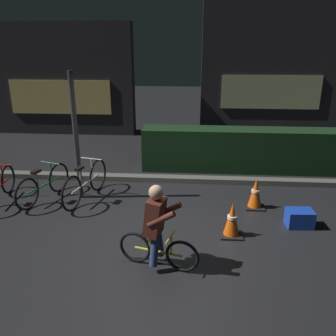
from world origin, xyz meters
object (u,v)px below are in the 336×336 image
(traffic_cone_far, at_px, (255,194))
(cyclist, at_px, (157,226))
(parked_bike_center_left, at_px, (86,183))
(traffic_cone_near, at_px, (232,220))
(parked_bike_left_mid, at_px, (44,185))
(blue_crate, at_px, (300,218))
(street_post, at_px, (76,138))

(traffic_cone_far, xyz_separation_m, cyclist, (-1.67, -2.00, 0.34))
(parked_bike_center_left, height_order, traffic_cone_near, parked_bike_center_left)
(parked_bike_left_mid, bearing_deg, parked_bike_center_left, -66.35)
(traffic_cone_near, bearing_deg, blue_crate, 18.48)
(parked_bike_center_left, xyz_separation_m, traffic_cone_far, (3.33, -0.12, -0.07))
(traffic_cone_far, bearing_deg, parked_bike_left_mid, 179.48)
(blue_crate, relative_size, cyclist, 0.35)
(street_post, distance_m, parked_bike_left_mid, 1.17)
(street_post, height_order, parked_bike_center_left, street_post)
(street_post, xyz_separation_m, blue_crate, (4.13, -0.90, -1.11))
(traffic_cone_far, xyz_separation_m, blue_crate, (0.65, -0.69, -0.14))
(blue_crate, distance_m, cyclist, 2.72)
(blue_crate, bearing_deg, parked_bike_center_left, 168.54)
(street_post, bearing_deg, traffic_cone_far, -3.54)
(street_post, xyz_separation_m, traffic_cone_far, (3.47, -0.21, -0.97))
(parked_bike_left_mid, relative_size, blue_crate, 3.39)
(street_post, distance_m, parked_bike_center_left, 0.92)
(parked_bike_center_left, relative_size, traffic_cone_near, 2.88)
(blue_crate, bearing_deg, traffic_cone_near, -161.52)
(parked_bike_center_left, bearing_deg, cyclist, -128.88)
(blue_crate, height_order, cyclist, cyclist)
(street_post, distance_m, traffic_cone_far, 3.61)
(street_post, relative_size, cyclist, 2.03)
(traffic_cone_near, height_order, traffic_cone_far, traffic_cone_far)
(street_post, bearing_deg, parked_bike_left_mid, -165.47)
(parked_bike_center_left, distance_m, blue_crate, 4.07)
(street_post, height_order, parked_bike_left_mid, street_post)
(parked_bike_left_mid, bearing_deg, traffic_cone_far, -72.69)
(traffic_cone_near, xyz_separation_m, traffic_cone_far, (0.54, 1.09, 0.01))
(traffic_cone_near, xyz_separation_m, blue_crate, (1.20, 0.40, -0.13))
(traffic_cone_near, bearing_deg, street_post, 156.09)
(street_post, relative_size, parked_bike_center_left, 1.51)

